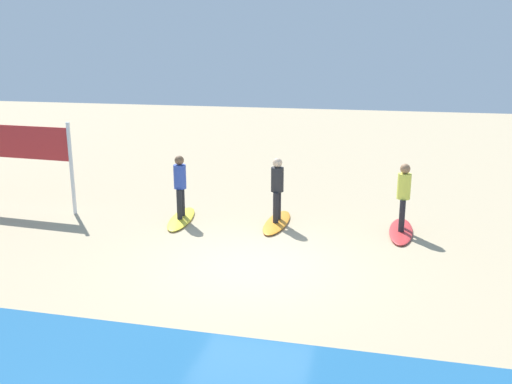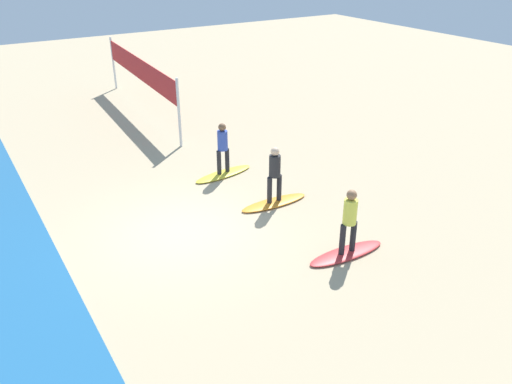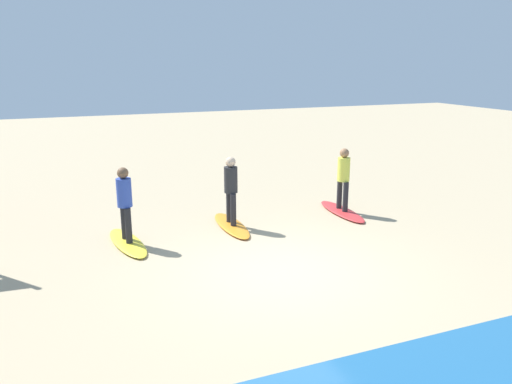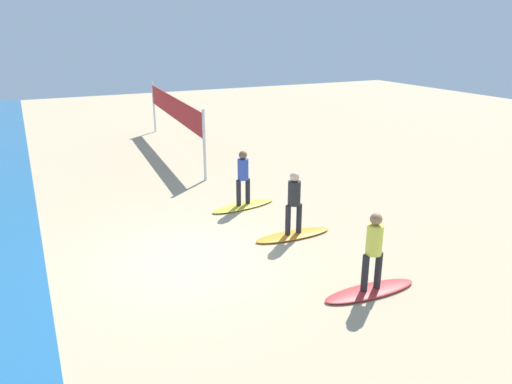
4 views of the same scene
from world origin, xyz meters
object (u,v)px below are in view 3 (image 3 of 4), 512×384
Objects in this scene: surfer_orange at (231,186)px; surfboard_orange at (231,225)px; surfboard_red at (342,211)px; surfboard_yellow at (128,242)px; surfer_yellow at (125,199)px; surfer_red at (343,175)px.

surfboard_orange is at bearing 0.00° from surfer_orange.
surfer_orange reaches higher than surfboard_red.
surfer_orange is 2.71m from surfboard_yellow.
surfboard_orange is (3.10, 0.01, 0.00)m from surfboard_red.
surfboard_yellow is 1.28× the size of surfer_yellow.
surfer_orange is 1.00× the size of surfer_yellow.
surfboard_yellow is at bearing 135.00° from surfer_yellow.
surfer_orange is (3.10, 0.01, 0.00)m from surfer_red.
surfboard_red is 0.99m from surfer_red.
surfboard_orange is 0.99m from surfer_orange.
surfer_yellow is (5.60, 0.28, 0.99)m from surfboard_red.
surfer_orange is at bearing -87.79° from surfboard_red.
surfboard_yellow is at bearing 2.90° from surfer_red.
surfer_red is at bearing 84.72° from surfboard_yellow.
surfboard_red is 3.10m from surfboard_orange.
surfer_yellow is at bearing 2.90° from surfer_red.
surfer_orange is at bearing 0.00° from surfboard_orange.
surfer_red is 3.10m from surfer_orange.
surfboard_red is 1.28× the size of surfer_red.
surfboard_red is 1.00× the size of surfboard_orange.
surfboard_orange is 1.00× the size of surfboard_yellow.
surfboard_orange is at bearing 0.24° from surfer_red.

